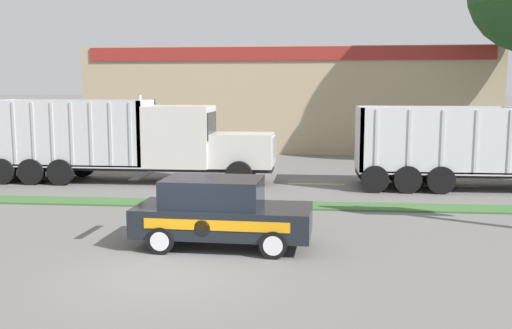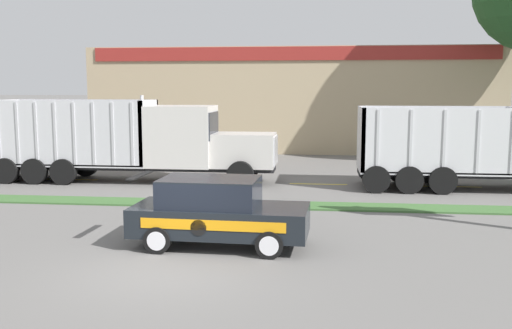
% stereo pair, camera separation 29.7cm
% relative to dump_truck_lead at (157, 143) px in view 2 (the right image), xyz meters
% --- Properties ---
extents(ground_plane, '(600.00, 600.00, 0.00)m').
position_rel_dump_truck_lead_xyz_m(ground_plane, '(3.63, -11.71, -1.65)').
color(ground_plane, slate).
extents(grass_verge, '(120.00, 1.25, 0.06)m').
position_rel_dump_truck_lead_xyz_m(grass_verge, '(3.63, -4.46, -1.62)').
color(grass_verge, '#3D6633').
rests_on(grass_verge, ground_plane).
extents(centre_line_3, '(2.40, 0.14, 0.01)m').
position_rel_dump_truck_lead_xyz_m(centre_line_3, '(-3.95, 0.16, -1.65)').
color(centre_line_3, yellow).
rests_on(centre_line_3, ground_plane).
extents(centre_line_4, '(2.40, 0.14, 0.01)m').
position_rel_dump_truck_lead_xyz_m(centre_line_4, '(1.45, 0.16, -1.65)').
color(centre_line_4, yellow).
rests_on(centre_line_4, ground_plane).
extents(centre_line_5, '(2.40, 0.14, 0.01)m').
position_rel_dump_truck_lead_xyz_m(centre_line_5, '(6.85, 0.16, -1.65)').
color(centre_line_5, yellow).
rests_on(centre_line_5, ground_plane).
extents(centre_line_6, '(2.40, 0.14, 0.01)m').
position_rel_dump_truck_lead_xyz_m(centre_line_6, '(12.25, 0.16, -1.65)').
color(centre_line_6, yellow).
rests_on(centre_line_6, ground_plane).
extents(dump_truck_lead, '(11.90, 2.61, 3.70)m').
position_rel_dump_truck_lead_xyz_m(dump_truck_lead, '(0.00, 0.00, 0.00)').
color(dump_truck_lead, black).
rests_on(dump_truck_lead, ground_plane).
extents(rally_car, '(4.49, 2.13, 1.78)m').
position_rel_dump_truck_lead_xyz_m(rally_car, '(4.34, -9.56, -0.76)').
color(rally_car, black).
rests_on(rally_car, ground_plane).
extents(store_building_backdrop, '(25.21, 12.10, 6.45)m').
position_rel_dump_truck_lead_xyz_m(store_building_backdrop, '(5.11, 16.68, 1.58)').
color(store_building_backdrop, tan).
rests_on(store_building_backdrop, ground_plane).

